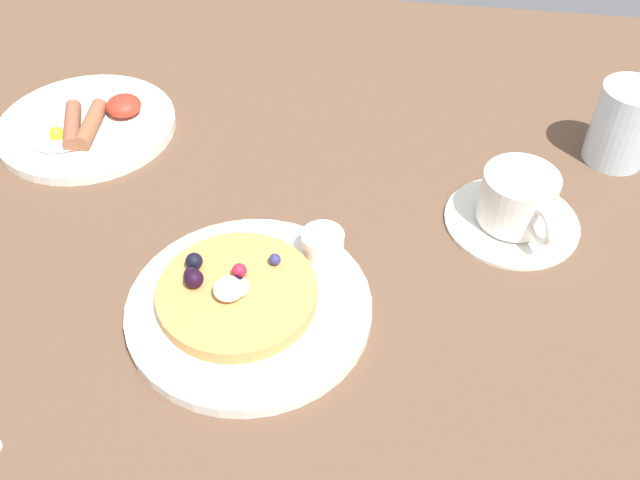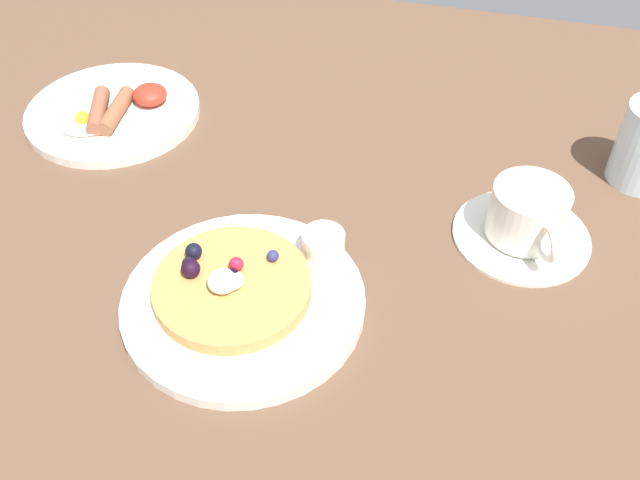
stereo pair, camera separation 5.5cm
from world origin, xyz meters
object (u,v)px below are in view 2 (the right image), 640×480
object	(u,v)px
breakfast_plate	(113,112)
coffee_saucer	(521,234)
pancake_plate	(244,301)
syrup_ramekin	(323,244)
coffee_cup	(528,212)

from	to	relation	value
breakfast_plate	coffee_saucer	size ratio (longest dim) A/B	1.52
pancake_plate	syrup_ramekin	xyz separation A→B (cm)	(6.15, 7.84, 2.10)
breakfast_plate	coffee_cup	size ratio (longest dim) A/B	2.11
syrup_ramekin	coffee_saucer	bearing A→B (deg)	24.69
breakfast_plate	coffee_saucer	world-z (taller)	breakfast_plate
pancake_plate	coffee_saucer	size ratio (longest dim) A/B	1.62
pancake_plate	breakfast_plate	size ratio (longest dim) A/B	1.07
coffee_saucer	coffee_cup	xyz separation A→B (cm)	(0.07, -0.14, 3.48)
breakfast_plate	coffee_saucer	bearing A→B (deg)	-10.15
pancake_plate	coffee_cup	world-z (taller)	coffee_cup
syrup_ramekin	pancake_plate	bearing A→B (deg)	-128.12
coffee_cup	pancake_plate	bearing A→B (deg)	-147.22
coffee_saucer	coffee_cup	distance (cm)	3.48
pancake_plate	coffee_cup	distance (cm)	31.38
pancake_plate	coffee_saucer	bearing A→B (deg)	33.07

